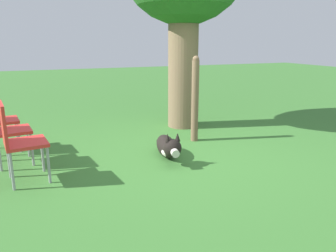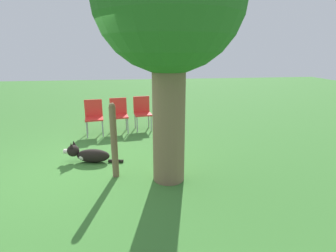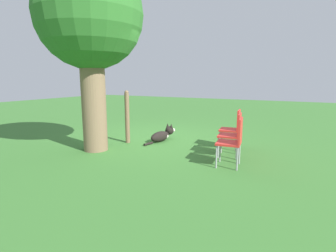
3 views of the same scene
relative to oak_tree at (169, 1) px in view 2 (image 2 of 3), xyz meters
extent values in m
plane|color=#38702D|center=(-0.49, -1.30, -2.77)|extent=(30.00, 30.00, 0.00)
cylinder|color=#7A6047|center=(0.00, 0.00, -1.64)|extent=(0.52, 0.52, 2.25)
ellipsoid|color=black|center=(-0.87, -1.36, -2.64)|extent=(0.35, 0.68, 0.26)
ellipsoid|color=silver|center=(-0.90, -1.54, -2.65)|extent=(0.24, 0.26, 0.16)
sphere|color=black|center=(-0.94, -1.74, -2.54)|extent=(0.26, 0.26, 0.23)
cylinder|color=silver|center=(-0.96, -1.87, -2.56)|extent=(0.11, 0.12, 0.10)
cone|color=black|center=(-0.88, -1.75, -2.40)|extent=(0.07, 0.07, 0.10)
cone|color=black|center=(-1.00, -1.73, -2.40)|extent=(0.07, 0.07, 0.10)
cylinder|color=black|center=(-0.79, -0.93, -2.74)|extent=(0.11, 0.30, 0.06)
cylinder|color=brown|center=(-0.21, -0.89, -2.15)|extent=(0.11, 0.11, 1.23)
sphere|color=brown|center=(-0.21, -0.89, -1.52)|extent=(0.10, 0.10, 0.10)
cube|color=red|center=(-2.58, -1.54, -2.34)|extent=(0.47, 0.49, 0.04)
cube|color=red|center=(-2.77, -1.57, -2.10)|extent=(0.09, 0.44, 0.44)
cylinder|color=#99999E|center=(-2.43, -1.33, -2.56)|extent=(0.03, 0.03, 0.41)
cylinder|color=#99999E|center=(-2.38, -1.71, -2.56)|extent=(0.03, 0.03, 0.41)
cylinder|color=#99999E|center=(-2.78, -1.38, -2.56)|extent=(0.03, 0.03, 0.41)
cylinder|color=#99999E|center=(-2.73, -1.76, -2.56)|extent=(0.03, 0.03, 0.41)
cube|color=red|center=(-2.74, -0.93, -2.34)|extent=(0.47, 0.49, 0.04)
cube|color=red|center=(-2.93, -0.95, -2.10)|extent=(0.09, 0.44, 0.44)
cylinder|color=#99999E|center=(-2.59, -0.71, -2.56)|extent=(0.03, 0.03, 0.41)
cylinder|color=#99999E|center=(-2.54, -1.09, -2.56)|extent=(0.03, 0.03, 0.41)
cylinder|color=#99999E|center=(-2.94, -0.76, -2.56)|extent=(0.03, 0.03, 0.41)
cylinder|color=#99999E|center=(-2.89, -1.14, -2.56)|extent=(0.03, 0.03, 0.41)
cube|color=red|center=(-2.90, -0.31, -2.34)|extent=(0.47, 0.49, 0.04)
cube|color=red|center=(-3.09, -0.33, -2.10)|extent=(0.09, 0.44, 0.44)
cylinder|color=#99999E|center=(-2.75, -0.09, -2.56)|extent=(0.03, 0.03, 0.41)
cylinder|color=#99999E|center=(-2.70, -0.47, -2.56)|extent=(0.03, 0.03, 0.41)
cylinder|color=#99999E|center=(-3.10, -0.14, -2.56)|extent=(0.03, 0.03, 0.41)
cylinder|color=#99999E|center=(-3.06, -0.52, -2.56)|extent=(0.03, 0.03, 0.41)
camera|label=1|loc=(-2.44, -5.26, -1.27)|focal=35.00mm
camera|label=2|loc=(3.99, -0.55, -0.65)|focal=28.00mm
camera|label=3|loc=(-4.10, 4.24, -1.20)|focal=28.00mm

